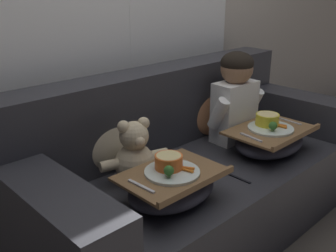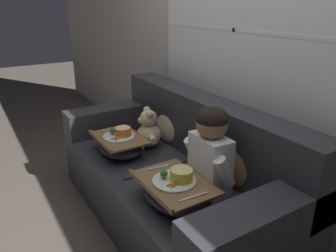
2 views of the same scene
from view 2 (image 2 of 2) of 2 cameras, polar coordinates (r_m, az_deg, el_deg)
ground_plane at (r=2.49m, az=-0.18°, el=-15.90°), size 14.00×14.00×0.00m
wall_back_with_window at (r=2.35m, az=12.30°, el=15.85°), size 8.00×0.08×2.60m
couch at (r=2.34m, az=1.13°, el=-9.09°), size 1.93×0.87×0.87m
throw_pillow_behind_child at (r=2.05m, az=11.32°, el=-5.28°), size 0.37×0.18×0.38m
throw_pillow_behind_teddy at (r=2.60m, az=0.17°, el=0.84°), size 0.33×0.16×0.35m
child_figure at (r=1.89m, az=7.43°, el=-3.57°), size 0.38×0.19×0.53m
teddy_bear at (r=2.52m, az=-3.47°, el=-0.83°), size 0.34×0.24×0.31m
lap_tray_child at (r=1.86m, az=1.12°, el=-11.21°), size 0.47×0.33×0.21m
lap_tray_teddy at (r=2.45m, az=-8.43°, el=-3.16°), size 0.43×0.31×0.21m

